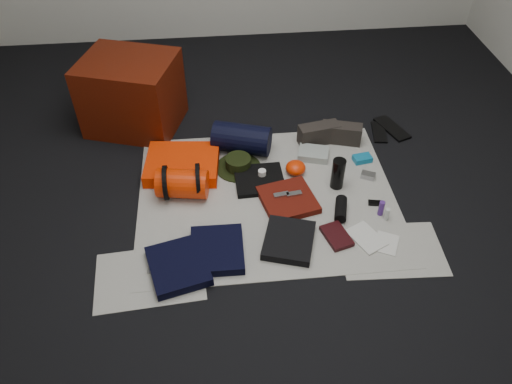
{
  "coord_description": "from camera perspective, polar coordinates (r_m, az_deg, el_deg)",
  "views": [
    {
      "loc": [
        -0.3,
        -2.24,
        2.18
      ],
      "look_at": [
        -0.07,
        -0.05,
        0.1
      ],
      "focal_mm": 35.0,
      "sensor_mm": 36.0,
      "label": 1
    }
  ],
  "objects": [
    {
      "name": "hiking_boot_left",
      "position": [
        3.55,
        7.17,
        6.63
      ],
      "size": [
        0.3,
        0.16,
        0.14
      ],
      "primitive_type": "cube",
      "rotation": [
        0.0,
        0.0,
        0.18
      ],
      "color": "#2B2622",
      "rests_on": "newspaper_mat"
    },
    {
      "name": "toiletry_purple",
      "position": [
        3.08,
        14.12,
        -1.8
      ],
      "size": [
        0.04,
        0.04,
        0.1
      ],
      "primitive_type": "cylinder",
      "rotation": [
        0.0,
        0.0,
        0.07
      ],
      "color": "#4A267A",
      "rests_on": "newspaper_mat"
    },
    {
      "name": "water_bottle",
      "position": [
        3.18,
        9.35,
        2.09
      ],
      "size": [
        0.11,
        0.11,
        0.21
      ],
      "primitive_type": "cylinder",
      "rotation": [
        0.0,
        0.0,
        0.33
      ],
      "color": "black",
      "rests_on": "newspaper_mat"
    },
    {
      "name": "sunglasses",
      "position": [
        3.16,
        13.49,
        -1.23
      ],
      "size": [
        0.09,
        0.05,
        0.02
      ],
      "primitive_type": "cube",
      "rotation": [
        0.0,
        0.0,
        -0.2
      ],
      "color": "black",
      "rests_on": "newspaper_mat"
    },
    {
      "name": "map_booklet",
      "position": [
        2.96,
        12.48,
        -5.12
      ],
      "size": [
        0.23,
        0.26,
        0.01
      ],
      "primitive_type": "cube",
      "rotation": [
        0.0,
        0.0,
        0.46
      ],
      "color": "beige",
      "rests_on": "newspaper_mat"
    },
    {
      "name": "newspaper_sheet_front_right",
      "position": [
        2.94,
        15.17,
        -6.4
      ],
      "size": [
        0.6,
        0.43,
        0.0
      ],
      "primitive_type": "cube",
      "rotation": [
        0.0,
        0.0,
        -0.05
      ],
      "color": "beige",
      "rests_on": "floor"
    },
    {
      "name": "orange_stuff_sack",
      "position": [
        3.28,
        4.56,
        2.77
      ],
      "size": [
        0.15,
        0.15,
        0.09
      ],
      "primitive_type": "ellipsoid",
      "rotation": [
        0.0,
        0.0,
        -0.12
      ],
      "color": "red",
      "rests_on": "newspaper_mat"
    },
    {
      "name": "trousers_navy_a",
      "position": [
        2.76,
        -8.87,
        -8.35
      ],
      "size": [
        0.38,
        0.41,
        0.05
      ],
      "primitive_type": "cube",
      "rotation": [
        0.0,
        0.0,
        0.25
      ],
      "color": "black",
      "rests_on": "newspaper_mat"
    },
    {
      "name": "map_printout",
      "position": [
        2.96,
        14.68,
        -5.68
      ],
      "size": [
        0.18,
        0.2,
        0.01
      ],
      "primitive_type": "cube",
      "rotation": [
        0.0,
        0.0,
        -0.46
      ],
      "color": "beige",
      "rests_on": "newspaper_mat"
    },
    {
      "name": "trousers_charcoal",
      "position": [
        2.86,
        3.78,
        -5.54
      ],
      "size": [
        0.35,
        0.38,
        0.05
      ],
      "primitive_type": "cube",
      "rotation": [
        0.0,
        0.0,
        -0.3
      ],
      "color": "black",
      "rests_on": "newspaper_mat"
    },
    {
      "name": "hiking_boot_right",
      "position": [
        3.58,
        9.73,
        6.64
      ],
      "size": [
        0.3,
        0.18,
        0.14
      ],
      "primitive_type": "cube",
      "rotation": [
        0.0,
        0.0,
        -0.28
      ],
      "color": "#2B2622",
      "rests_on": "newspaper_mat"
    },
    {
      "name": "red_shirt",
      "position": [
        3.09,
        3.67,
        -0.88
      ],
      "size": [
        0.38,
        0.38,
        0.04
      ],
      "primitive_type": "cube",
      "rotation": [
        0.0,
        0.0,
        0.23
      ],
      "color": "#541109",
      "rests_on": "newspaper_mat"
    },
    {
      "name": "sack_strap_right",
      "position": [
        3.1,
        -6.59,
        1.31
      ],
      "size": [
        0.03,
        0.22,
        0.22
      ],
      "primitive_type": "cylinder",
      "rotation": [
        0.0,
        1.57,
        0.0
      ],
      "color": "black",
      "rests_on": "newspaper_mat"
    },
    {
      "name": "flip_flop_left",
      "position": [
        3.76,
        13.88,
        6.66
      ],
      "size": [
        0.13,
        0.26,
        0.01
      ],
      "primitive_type": "cube",
      "rotation": [
        0.0,
        0.0,
        -0.16
      ],
      "color": "black",
      "rests_on": "floor"
    },
    {
      "name": "toiletry_clear",
      "position": [
        3.07,
        14.73,
        -2.47
      ],
      "size": [
        0.03,
        0.03,
        0.08
      ],
      "primitive_type": "cylinder",
      "rotation": [
        0.0,
        0.0,
        -0.05
      ],
      "color": "#BAC0BB",
      "rests_on": "newspaper_mat"
    },
    {
      "name": "floor",
      "position": [
        3.15,
        1.24,
        -0.74
      ],
      "size": [
        4.5,
        4.5,
        0.02
      ],
      "primitive_type": "cube",
      "color": "black",
      "rests_on": "ground"
    },
    {
      "name": "red_cabinet",
      "position": [
        3.71,
        -14.0,
        10.86
      ],
      "size": [
        0.75,
        0.69,
        0.52
      ],
      "primitive_type": "cube",
      "rotation": [
        0.0,
        0.0,
        -0.31
      ],
      "color": "#511305",
      "rests_on": "floor"
    },
    {
      "name": "first_aid_pouch",
      "position": [
        3.44,
        6.57,
        4.38
      ],
      "size": [
        0.23,
        0.2,
        0.05
      ],
      "primitive_type": "cube",
      "rotation": [
        0.0,
        0.0,
        -0.28
      ],
      "color": "#919992",
      "rests_on": "newspaper_mat"
    },
    {
      "name": "compact_camera",
      "position": [
        3.34,
        12.69,
        1.85
      ],
      "size": [
        0.1,
        0.09,
        0.04
      ],
      "primitive_type": "cube",
      "rotation": [
        0.0,
        0.0,
        -0.46
      ],
      "color": "#9D9EA2",
      "rests_on": "newspaper_mat"
    },
    {
      "name": "stuff_sack",
      "position": [
        3.12,
        -8.4,
        0.95
      ],
      "size": [
        0.34,
        0.23,
        0.18
      ],
      "primitive_type": "cylinder",
      "rotation": [
        0.0,
        1.57,
        -0.17
      ],
      "color": "red",
      "rests_on": "newspaper_mat"
    },
    {
      "name": "flip_flop_right",
      "position": [
        3.82,
        15.28,
        7.04
      ],
      "size": [
        0.21,
        0.33,
        0.02
      ],
      "primitive_type": "cube",
      "rotation": [
        0.0,
        0.0,
        0.36
      ],
      "color": "black",
      "rests_on": "floor"
    },
    {
      "name": "key_cluster",
      "position": [
        2.8,
        -11.37,
        -8.48
      ],
      "size": [
        0.09,
        0.09,
        0.01
      ],
      "primitive_type": "cube",
      "rotation": [
        0.0,
        0.0,
        -0.21
      ],
      "color": "#9D9EA2",
      "rests_on": "newspaper_mat"
    },
    {
      "name": "trousers_navy_b",
      "position": [
        2.81,
        -4.46,
        -6.62
      ],
      "size": [
        0.3,
        0.34,
        0.05
      ],
      "primitive_type": "cube",
      "rotation": [
        0.0,
        0.0,
        -0.02
      ],
      "color": "black",
      "rests_on": "newspaper_mat"
    },
    {
      "name": "sleeping_pad",
      "position": [
        3.34,
        -8.41,
        3.17
      ],
      "size": [
        0.51,
        0.43,
        0.09
      ],
      "primitive_type": "cube",
      "rotation": [
        0.0,
        0.0,
        -0.1
      ],
      "color": "#FA3102",
      "rests_on": "newspaper_mat"
    },
    {
      "name": "energy_bar_b",
      "position": [
        3.09,
        4.37,
        -0.2
      ],
      "size": [
        0.1,
        0.05,
        0.01
      ],
      "primitive_type": "cube",
      "rotation": [
        0.0,
        0.0,
        0.14
      ],
      "color": "#9D9EA2",
      "rests_on": "red_shirt"
    },
    {
      "name": "black_tshirt",
      "position": [
        3.23,
        0.4,
        1.41
      ],
      "size": [
        0.32,
        0.3,
        0.03
      ],
      "primitive_type": "cube",
      "rotation": [
        0.0,
        0.0,
        0.03
      ],
      "color": "black",
      "rests_on": "newspaper_mat"
    },
    {
      "name": "newspaper_sheet_front_left",
      "position": [
        2.79,
        -12.02,
        -9.42
      ],
      "size": [
        0.61,
        0.44,
        0.0
      ],
      "primitive_type": "cube",
      "rotation": [
        0.0,
        0.0,
        0.07
      ],
      "color": "beige",
      "rests_on": "floor"
    },
    {
      "name": "tape_roll",
      "position": [
        3.23,
        0.7,
        2.22
      ],
      "size": [
        0.05,
        0.05,
        0.03
      ],
      "primitive_type": "cylinder",
      "color": "silver",
      "rests_on": "black_tshirt"
    },
    {
      "name": "newspaper_mat",
      "position": [
        3.14,
        1.25,
        -0.57
      ],
      "size": [
        1.6,
        1.3,
        0.01
      ],
      "primitive_type": "cube",
      "color": "beige",
      "rests_on": "floor"
    },
    {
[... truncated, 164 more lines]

